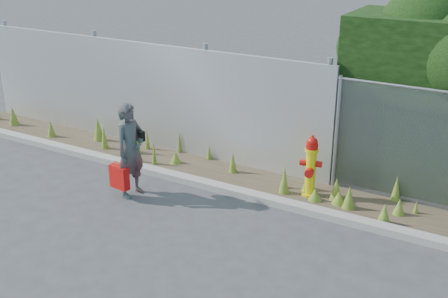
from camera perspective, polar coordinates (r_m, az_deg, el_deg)
ground at (r=8.38m, az=-3.03°, el=-9.85°), size 80.00×80.00×0.00m
curb at (r=9.71m, az=2.72°, el=-4.72°), size 16.00×0.22×0.12m
weed_strip at (r=10.16m, az=4.41°, el=-3.03°), size 16.00×1.23×0.54m
corrugated_fence at (r=11.94m, az=-8.49°, el=5.54°), size 8.50×0.21×2.30m
fire_hydrant at (r=9.71m, az=8.78°, el=-1.84°), size 0.38×0.34×1.12m
woman at (r=9.67m, az=-9.48°, el=-0.11°), size 0.45×0.64×1.67m
red_tote_bag at (r=9.76m, az=-10.59°, el=-2.81°), size 0.37×0.14×0.49m
black_shoulder_bag at (r=9.73m, az=-8.67°, el=1.39°), size 0.24×0.10×0.18m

